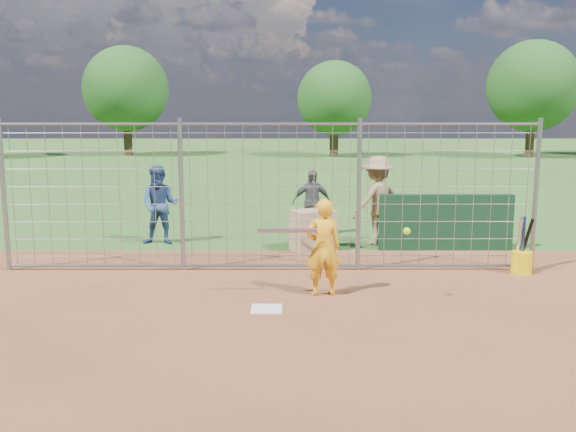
{
  "coord_description": "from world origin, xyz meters",
  "views": [
    {
      "loc": [
        0.27,
        -8.74,
        2.76
      ],
      "look_at": [
        0.3,
        0.8,
        1.15
      ],
      "focal_mm": 40.0,
      "sensor_mm": 36.0,
      "label": 1
    }
  ],
  "objects_px": {
    "bystander_a": "(160,205)",
    "bystander_b": "(312,203)",
    "equipment_bin": "(313,230)",
    "bucket_with_bats": "(522,259)",
    "bystander_c": "(377,200)",
    "batter": "(323,247)"
  },
  "relations": [
    {
      "from": "bystander_a",
      "to": "bystander_c",
      "type": "height_order",
      "value": "bystander_c"
    },
    {
      "from": "batter",
      "to": "bystander_c",
      "type": "relative_size",
      "value": 0.8
    },
    {
      "from": "bystander_b",
      "to": "bystander_a",
      "type": "bearing_deg",
      "value": -168.58
    },
    {
      "from": "batter",
      "to": "equipment_bin",
      "type": "distance_m",
      "value": 3.06
    },
    {
      "from": "bystander_a",
      "to": "bucket_with_bats",
      "type": "height_order",
      "value": "bystander_a"
    },
    {
      "from": "bystander_a",
      "to": "equipment_bin",
      "type": "distance_m",
      "value": 3.19
    },
    {
      "from": "batter",
      "to": "bucket_with_bats",
      "type": "height_order",
      "value": "batter"
    },
    {
      "from": "equipment_bin",
      "to": "bystander_b",
      "type": "bearing_deg",
      "value": 65.22
    },
    {
      "from": "batter",
      "to": "bucket_with_bats",
      "type": "distance_m",
      "value": 3.68
    },
    {
      "from": "equipment_bin",
      "to": "bucket_with_bats",
      "type": "bearing_deg",
      "value": -51.46
    },
    {
      "from": "bystander_b",
      "to": "equipment_bin",
      "type": "xyz_separation_m",
      "value": [
        -0.02,
        -1.53,
        -0.32
      ]
    },
    {
      "from": "bucket_with_bats",
      "to": "equipment_bin",
      "type": "bearing_deg",
      "value": 152.42
    },
    {
      "from": "bystander_c",
      "to": "equipment_bin",
      "type": "distance_m",
      "value": 1.54
    },
    {
      "from": "batter",
      "to": "bystander_a",
      "type": "height_order",
      "value": "bystander_a"
    },
    {
      "from": "batter",
      "to": "bucket_with_bats",
      "type": "bearing_deg",
      "value": -168.53
    },
    {
      "from": "bystander_a",
      "to": "bucket_with_bats",
      "type": "relative_size",
      "value": 1.66
    },
    {
      "from": "bystander_a",
      "to": "bystander_b",
      "type": "relative_size",
      "value": 1.12
    },
    {
      "from": "bystander_a",
      "to": "equipment_bin",
      "type": "xyz_separation_m",
      "value": [
        3.1,
        -0.61,
        -0.41
      ]
    },
    {
      "from": "bystander_c",
      "to": "bucket_with_bats",
      "type": "distance_m",
      "value": 3.27
    },
    {
      "from": "bystander_c",
      "to": "bystander_b",
      "type": "bearing_deg",
      "value": -69.06
    },
    {
      "from": "batter",
      "to": "bystander_a",
      "type": "distance_m",
      "value": 4.8
    },
    {
      "from": "equipment_bin",
      "to": "bucket_with_bats",
      "type": "height_order",
      "value": "bucket_with_bats"
    }
  ]
}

